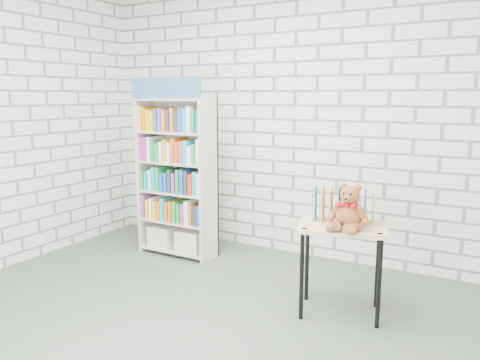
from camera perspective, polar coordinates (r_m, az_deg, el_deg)
The scene contains 6 objects.
ground at distance 3.48m, azimuth -7.37°, elevation -18.01°, with size 4.50×4.50×0.00m, color #445144.
room_shell at distance 3.07m, azimuth -8.15°, elevation 12.81°, with size 4.52×4.02×2.81m.
bookshelf at distance 4.83m, azimuth -7.69°, elevation 0.47°, with size 0.81×0.32×1.82m.
display_table at distance 3.59m, azimuth 12.34°, elevation -6.87°, with size 0.74×0.60×0.70m.
table_books at distance 3.63m, azimuth 12.54°, elevation -2.90°, with size 0.49×0.31×0.27m.
teddy_bear at distance 3.44m, azimuth 13.08°, elevation -3.72°, with size 0.31×0.28×0.33m.
Camera 1 is at (1.86, -2.44, 1.64)m, focal length 35.00 mm.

